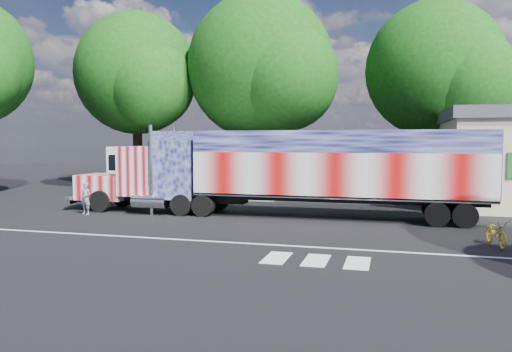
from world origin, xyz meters
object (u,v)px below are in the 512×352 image
(bicycle, at_px, (496,232))
(tree_ne_a, at_px, (437,70))
(semi_truck, at_px, (284,169))
(tree_n_mid, at_px, (263,68))
(coach_bus, at_px, (193,171))
(woman, at_px, (86,199))
(tree_nw_a, at_px, (138,74))

(bicycle, height_order, tree_ne_a, tree_ne_a)
(semi_truck, bearing_deg, tree_n_mid, 109.20)
(coach_bus, relative_size, tree_n_mid, 0.77)
(tree_ne_a, height_order, tree_n_mid, tree_n_mid)
(tree_n_mid, bearing_deg, coach_bus, -116.63)
(semi_truck, height_order, tree_ne_a, tree_ne_a)
(coach_bus, xyz_separation_m, woman, (-2.07, -8.32, -0.87))
(woman, relative_size, tree_nw_a, 0.12)
(coach_bus, bearing_deg, tree_ne_a, 27.51)
(bicycle, height_order, tree_n_mid, tree_n_mid)
(bicycle, bearing_deg, tree_nw_a, 133.88)
(semi_truck, bearing_deg, tree_nw_a, 140.28)
(woman, distance_m, tree_nw_a, 16.06)
(coach_bus, distance_m, tree_ne_a, 18.12)
(tree_ne_a, bearing_deg, semi_truck, -118.45)
(semi_truck, height_order, woman, semi_truck)
(coach_bus, height_order, bicycle, coach_bus)
(semi_truck, xyz_separation_m, woman, (-9.32, -1.95, -1.44))
(woman, bearing_deg, bicycle, 0.99)
(tree_ne_a, bearing_deg, woman, -136.55)
(bicycle, height_order, tree_nw_a, tree_nw_a)
(semi_truck, height_order, bicycle, semi_truck)
(woman, height_order, tree_nw_a, tree_nw_a)
(woman, distance_m, bicycle, 17.80)
(woman, bearing_deg, semi_truck, 21.47)
(coach_bus, bearing_deg, semi_truck, -41.31)
(tree_n_mid, bearing_deg, woman, -109.50)
(semi_truck, xyz_separation_m, tree_ne_a, (7.66, 14.13, 6.21))
(semi_truck, distance_m, tree_ne_a, 17.23)
(tree_ne_a, xyz_separation_m, tree_nw_a, (-21.37, -2.73, 0.12))
(bicycle, distance_m, tree_nw_a, 28.38)
(woman, distance_m, tree_n_mid, 17.11)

